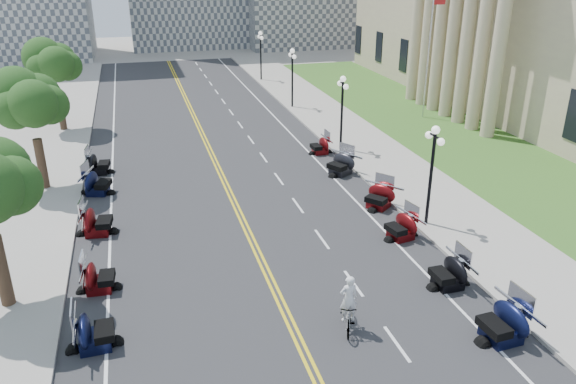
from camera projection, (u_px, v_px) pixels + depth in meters
ground at (277, 295)px, 22.01m from camera, size 160.00×160.00×0.00m
road at (232, 197)px, 30.88m from camera, size 16.00×90.00×0.01m
centerline_yellow_a at (230, 198)px, 30.85m from camera, size 0.12×90.00×0.00m
centerline_yellow_b at (234, 197)px, 30.90m from camera, size 0.12×90.00×0.00m
edge_line_north at (341, 186)px, 32.45m from camera, size 0.12×90.00×0.00m
edge_line_south at (111, 210)px, 29.30m from camera, size 0.12×90.00×0.00m
lane_dash_5 at (397, 344)px, 19.24m from camera, size 0.12×2.00×0.00m
lane_dash_6 at (354, 283)px, 22.79m from camera, size 0.12×2.00×0.00m
lane_dash_7 at (322, 239)px, 26.34m from camera, size 0.12×2.00×0.00m
lane_dash_8 at (298, 205)px, 29.89m from camera, size 0.12×2.00×0.00m
lane_dash_9 at (279, 179)px, 33.44m from camera, size 0.12×2.00×0.00m
lane_dash_10 at (263, 157)px, 36.99m from camera, size 0.12×2.00×0.00m
lane_dash_11 at (251, 140)px, 40.54m from camera, size 0.12×2.00×0.00m
lane_dash_12 at (240, 125)px, 44.09m from camera, size 0.12×2.00×0.00m
lane_dash_13 at (231, 112)px, 47.64m from camera, size 0.12×2.00×0.00m
lane_dash_14 at (223, 101)px, 51.19m from camera, size 0.12×2.00×0.00m
lane_dash_15 at (217, 92)px, 54.74m from camera, size 0.12×2.00×0.00m
lane_dash_16 at (211, 84)px, 58.29m from camera, size 0.12×2.00×0.00m
lane_dash_17 at (205, 76)px, 61.84m from camera, size 0.12×2.00×0.00m
lane_dash_18 at (201, 70)px, 65.39m from camera, size 0.12×2.00×0.00m
lane_dash_19 at (196, 64)px, 68.94m from camera, size 0.12×2.00×0.00m
sidewalk_north at (406, 178)px, 33.44m from camera, size 5.00×90.00×0.15m
sidewalk_south at (26, 218)px, 28.26m from camera, size 5.00×90.00×0.15m
lawn at (442, 132)px, 42.28m from camera, size 9.00×60.00×0.10m
street_lamp_2 at (431, 177)px, 26.67m from camera, size 0.50×1.20×4.90m
street_lamp_3 at (342, 113)px, 37.31m from camera, size 0.50×1.20×4.90m
street_lamp_4 at (292, 78)px, 47.96m from camera, size 0.50×1.20×4.90m
street_lamp_5 at (261, 56)px, 58.61m from camera, size 0.50×1.20×4.90m
flagpole at (428, 56)px, 44.02m from camera, size 1.10×0.20×10.00m
tree_3 at (31, 108)px, 30.11m from camera, size 4.80×4.80×9.20m
tree_4 at (54, 68)px, 40.76m from camera, size 4.80×4.80×9.20m
motorcycle_n_4 at (503, 321)px, 19.18m from camera, size 2.35×2.35×1.53m
motorcycle_n_5 at (449, 271)px, 22.33m from camera, size 2.03×2.03×1.39m
motorcycle_n_6 at (401, 225)px, 26.19m from camera, size 2.27×2.27×1.35m
motorcycle_n_7 at (379, 196)px, 29.39m from camera, size 2.77×2.77×1.38m
motorcycle_n_8 at (341, 163)px, 33.89m from camera, size 2.84×2.84×1.46m
motorcycle_n_9 at (320, 145)px, 37.50m from camera, size 1.89×1.89×1.25m
motorcycle_s_5 at (94, 329)px, 18.84m from camera, size 2.10×2.10×1.42m
motorcycle_s_6 at (98, 276)px, 22.10m from camera, size 2.02×2.02×1.32m
motorcycle_s_7 at (97, 220)px, 26.59m from camera, size 2.34×2.34×1.47m
motorcycle_s_8 at (97, 182)px, 31.08m from camera, size 2.63×2.63×1.47m
motorcycle_s_9 at (98, 163)px, 34.04m from camera, size 2.24×2.24×1.39m
bicycle at (348, 315)px, 19.84m from camera, size 1.15×1.99×1.15m
cyclist_rider at (350, 279)px, 19.26m from camera, size 0.66×0.43×1.81m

